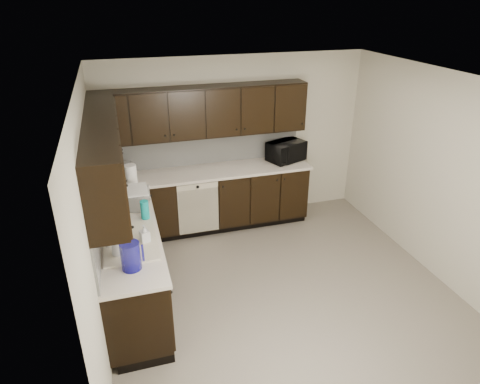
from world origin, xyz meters
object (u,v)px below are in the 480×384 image
(sink, at_px, (131,248))
(microwave, at_px, (286,151))
(toaster_oven, at_px, (117,173))
(storage_bin, at_px, (126,199))
(blue_pitcher, at_px, (131,256))

(sink, height_order, microwave, microwave)
(sink, bearing_deg, toaster_oven, 92.33)
(toaster_oven, bearing_deg, storage_bin, -67.58)
(toaster_oven, height_order, storage_bin, toaster_oven)
(microwave, relative_size, storage_bin, 1.08)
(sink, bearing_deg, microwave, 35.95)
(microwave, height_order, storage_bin, microwave)
(sink, xyz_separation_m, storage_bin, (0.01, 0.89, 0.16))
(blue_pitcher, bearing_deg, storage_bin, 90.08)
(blue_pitcher, bearing_deg, sink, 89.64)
(microwave, bearing_deg, sink, -165.75)
(storage_bin, bearing_deg, microwave, 19.94)
(storage_bin, bearing_deg, sink, -90.79)
(sink, relative_size, microwave, 1.52)
(sink, distance_m, toaster_oven, 1.71)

